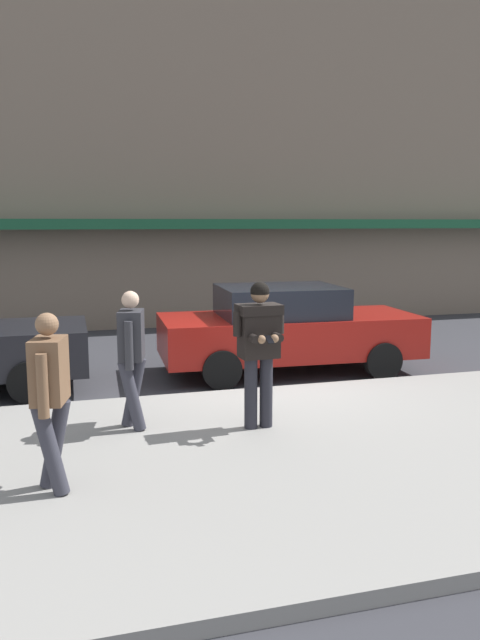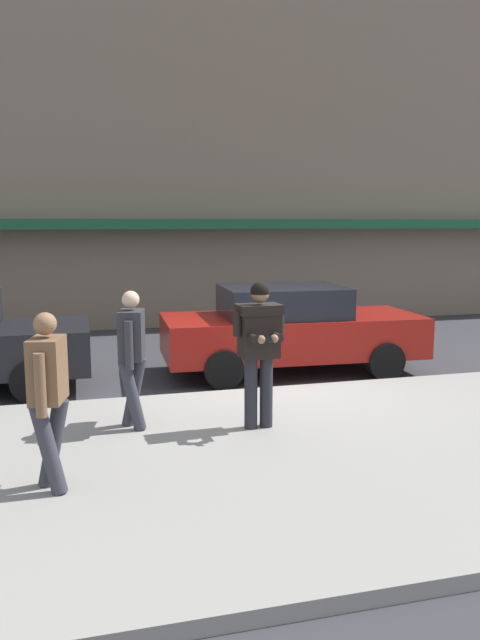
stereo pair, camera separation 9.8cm
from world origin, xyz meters
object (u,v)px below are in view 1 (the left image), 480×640
(man_texting_on_phone, at_px, (259,339))
(pedestrian_with_bag, at_px, (132,351))
(parked_sedan_mid, at_px, (287,328))
(pedestrian_dark_coat, at_px, (50,391))

(man_texting_on_phone, bearing_deg, pedestrian_with_bag, 164.28)
(man_texting_on_phone, bearing_deg, parked_sedan_mid, 64.42)
(parked_sedan_mid, bearing_deg, pedestrian_dark_coat, -131.78)
(parked_sedan_mid, height_order, man_texting_on_phone, man_texting_on_phone)
(pedestrian_with_bag, height_order, pedestrian_dark_coat, same)
(man_texting_on_phone, distance_m, pedestrian_dark_coat, 2.70)
(parked_sedan_mid, distance_m, man_texting_on_phone, 3.53)
(pedestrian_dark_coat, bearing_deg, pedestrian_with_bag, 60.71)
(parked_sedan_mid, xyz_separation_m, pedestrian_dark_coat, (-3.91, -4.38, 0.32))
(parked_sedan_mid, distance_m, pedestrian_dark_coat, 5.88)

